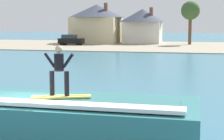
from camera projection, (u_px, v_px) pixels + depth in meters
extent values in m
cube|color=#307578|center=(80.00, 121.00, 12.88)|extent=(8.02, 3.52, 1.39)
cube|color=#307578|center=(75.00, 101.00, 12.35)|extent=(6.81, 1.58, 0.15)
cube|color=white|center=(68.00, 105.00, 11.67)|extent=(7.21, 0.63, 0.12)
cube|color=#EAD159|center=(61.00, 97.00, 12.48)|extent=(1.98, 1.01, 0.06)
cube|color=black|center=(61.00, 96.00, 12.48)|extent=(1.72, 0.62, 0.01)
cylinder|color=black|center=(52.00, 83.00, 12.54)|extent=(0.16, 0.16, 0.82)
cylinder|color=black|center=(67.00, 84.00, 12.42)|extent=(0.16, 0.16, 0.82)
cylinder|color=black|center=(59.00, 62.00, 12.39)|extent=(0.32, 0.32, 0.58)
sphere|color=tan|center=(59.00, 49.00, 12.34)|extent=(0.24, 0.24, 0.24)
cylinder|color=black|center=(50.00, 60.00, 12.46)|extent=(0.40, 0.10, 0.50)
cylinder|color=black|center=(68.00, 61.00, 12.31)|extent=(0.40, 0.10, 0.50)
cube|color=gray|center=(165.00, 46.00, 61.86)|extent=(120.00, 26.37, 0.10)
cube|color=black|center=(71.00, 41.00, 64.17)|extent=(4.27, 1.73, 0.90)
cube|color=#262D38|center=(69.00, 36.00, 64.14)|extent=(2.35, 1.56, 0.64)
cylinder|color=black|center=(81.00, 43.00, 64.80)|extent=(0.64, 0.22, 0.64)
cylinder|color=black|center=(77.00, 44.00, 63.03)|extent=(0.64, 0.22, 0.64)
cylinder|color=black|center=(65.00, 43.00, 65.42)|extent=(0.64, 0.22, 0.64)
cylinder|color=black|center=(62.00, 44.00, 63.65)|extent=(0.64, 0.22, 0.64)
cube|color=beige|center=(97.00, 30.00, 70.79)|extent=(8.37, 8.47, 4.84)
cone|color=#383D4C|center=(97.00, 11.00, 70.33)|extent=(10.51, 10.51, 2.38)
cube|color=brown|center=(106.00, 8.00, 68.57)|extent=(0.60, 0.60, 1.80)
cube|color=silver|center=(142.00, 33.00, 69.64)|extent=(6.80, 5.51, 4.03)
cone|color=#383D4C|center=(143.00, 15.00, 69.23)|extent=(8.43, 8.43, 2.33)
cube|color=brown|center=(151.00, 12.00, 67.99)|extent=(0.60, 0.60, 1.80)
cylinder|color=brown|center=(190.00, 31.00, 65.18)|extent=(0.56, 0.56, 4.98)
sphere|color=#37552B|center=(190.00, 10.00, 64.74)|extent=(3.23, 3.23, 3.23)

